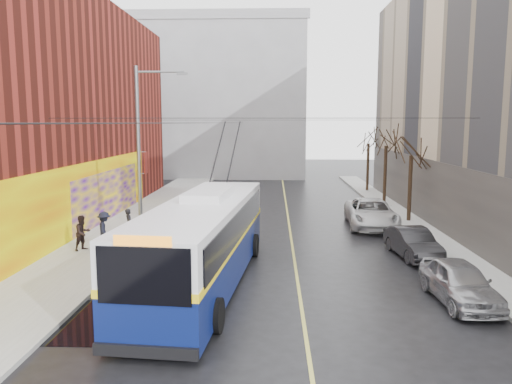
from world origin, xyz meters
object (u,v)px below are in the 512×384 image
(parked_car_a, at_px, (460,282))
(trolleybus, at_px, (203,241))
(following_car, at_px, (219,205))
(parked_car_c, at_px, (371,213))
(streetlight_pole, at_px, (142,150))
(pedestrian_b, at_px, (83,233))
(pedestrian_a, at_px, (129,224))
(tree_near, at_px, (412,143))
(pedestrian_c, at_px, (104,230))
(tree_mid, at_px, (386,135))
(tree_far, at_px, (369,135))
(parked_car_b, at_px, (413,243))

(parked_car_a, bearing_deg, trolleybus, 167.26)
(following_car, bearing_deg, parked_car_c, -14.29)
(streetlight_pole, xyz_separation_m, pedestrian_b, (-2.44, -2.00, -3.85))
(pedestrian_a, xyz_separation_m, pedestrian_b, (-1.62, -2.15, 0.02))
(tree_near, relative_size, parked_car_c, 1.07)
(pedestrian_c, bearing_deg, tree_mid, -70.17)
(tree_far, height_order, following_car, tree_far)
(streetlight_pole, xyz_separation_m, parked_car_c, (12.52, 4.63, -4.02))
(pedestrian_b, height_order, pedestrian_c, pedestrian_c)
(tree_near, height_order, tree_mid, tree_mid)
(parked_car_b, bearing_deg, trolleybus, -161.41)
(pedestrian_b, bearing_deg, trolleybus, -92.05)
(parked_car_b, distance_m, following_car, 14.40)
(tree_mid, relative_size, trolleybus, 0.50)
(tree_mid, distance_m, parked_car_a, 21.65)
(streetlight_pole, xyz_separation_m, tree_near, (15.14, 6.00, 0.13))
(streetlight_pole, height_order, trolleybus, streetlight_pole)
(pedestrian_a, distance_m, pedestrian_b, 2.69)
(tree_near, distance_m, following_car, 13.03)
(parked_car_a, relative_size, following_car, 1.02)
(pedestrian_b, bearing_deg, streetlight_pole, -17.81)
(streetlight_pole, relative_size, pedestrian_c, 5.06)
(tree_near, height_order, pedestrian_a, tree_near)
(tree_near, distance_m, pedestrian_a, 17.46)
(pedestrian_a, bearing_deg, pedestrian_c, 135.75)
(trolleybus, distance_m, parked_car_c, 14.05)
(tree_mid, xyz_separation_m, parked_car_b, (-2.00, -15.20, -4.57))
(trolleybus, relative_size, parked_car_b, 3.23)
(trolleybus, xyz_separation_m, parked_car_a, (9.14, -1.58, -1.01))
(tree_far, relative_size, pedestrian_a, 3.99)
(tree_mid, relative_size, pedestrian_c, 3.76)
(streetlight_pole, relative_size, tree_near, 1.41)
(tree_mid, distance_m, tree_far, 7.00)
(trolleybus, height_order, parked_car_a, trolleybus)
(tree_far, relative_size, parked_car_a, 1.53)
(parked_car_c, bearing_deg, parked_car_a, -84.59)
(tree_mid, height_order, pedestrian_a, tree_mid)
(tree_far, relative_size, following_car, 1.56)
(parked_car_a, relative_size, pedestrian_b, 2.55)
(streetlight_pole, relative_size, parked_car_c, 1.51)
(following_car, bearing_deg, tree_far, 49.79)
(parked_car_c, xyz_separation_m, pedestrian_b, (-14.96, -6.63, 0.17))
(parked_car_c, height_order, pedestrian_a, pedestrian_a)
(parked_car_a, distance_m, parked_car_c, 12.73)
(streetlight_pole, distance_m, pedestrian_c, 4.37)
(streetlight_pole, relative_size, trolleybus, 0.67)
(parked_car_b, bearing_deg, pedestrian_b, 172.70)
(tree_near, xyz_separation_m, pedestrian_c, (-16.71, -7.46, -3.94))
(tree_mid, relative_size, pedestrian_b, 3.96)
(trolleybus, relative_size, parked_car_c, 2.25)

